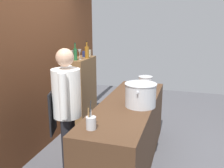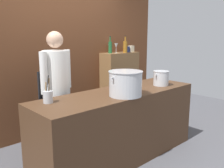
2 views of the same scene
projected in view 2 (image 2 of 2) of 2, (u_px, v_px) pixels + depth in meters
name	position (u px, v px, depth m)	size (l,w,h in m)	color
ground_plane	(119.00, 157.00, 3.31)	(8.00, 8.00, 0.00)	#4C4C51
brick_back_panel	(59.00, 42.00, 4.02)	(4.40, 0.10, 3.00)	brown
prep_counter	(119.00, 125.00, 3.22)	(2.32, 0.70, 0.90)	#472D1C
bar_cabinet	(120.00, 85.00, 4.83)	(0.76, 0.32, 1.28)	brown
chef	(57.00, 85.00, 3.21)	(0.51, 0.40, 1.66)	black
stockpot_large	(126.00, 83.00, 2.92)	(0.46, 0.41, 0.30)	#B7BABF
stockpot_small	(161.00, 78.00, 3.52)	(0.29, 0.22, 0.21)	#B7BABF
utensil_crock	(48.00, 96.00, 2.63)	(0.10, 0.10, 0.30)	#B7BABF
wine_bottle_green	(110.00, 47.00, 4.50)	(0.07, 0.07, 0.31)	#1E592D
wine_bottle_amber	(125.00, 47.00, 4.62)	(0.08, 0.08, 0.32)	#8C5919
wine_glass_wide	(116.00, 46.00, 4.56)	(0.07, 0.07, 0.18)	silver
wine_glass_short	(110.00, 46.00, 4.62)	(0.08, 0.08, 0.16)	silver
spice_tin_navy	(127.00, 49.00, 4.79)	(0.09, 0.09, 0.11)	navy
spice_tin_cream	(131.00, 49.00, 4.85)	(0.09, 0.09, 0.12)	beige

